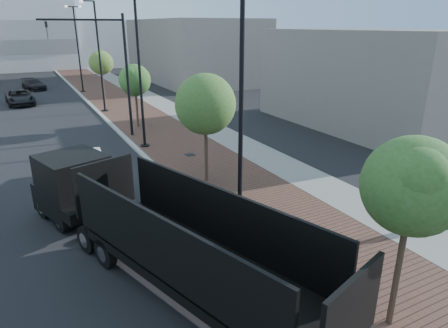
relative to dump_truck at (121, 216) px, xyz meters
name	(u,v)px	position (x,y,z in m)	size (l,w,h in m)	color
sidewalk	(121,98)	(7.03, 29.19, -1.22)	(7.00, 140.00, 0.12)	#4C2D23
concrete_strip	(147,96)	(9.73, 29.19, -1.21)	(2.40, 140.00, 0.13)	slate
curb	(87,101)	(3.53, 29.19, -1.21)	(0.30, 140.00, 0.14)	gray
dump_truck	(121,216)	(0.00, 0.00, 0.00)	(6.17, 13.32, 3.03)	black
white_sedan	(85,171)	(-0.17, 6.41, -0.48)	(1.69, 4.85, 1.60)	white
dark_car_mid	(20,97)	(-2.39, 30.68, -0.58)	(2.32, 5.03, 1.40)	black
dark_car_far	(34,84)	(-0.69, 40.10, -0.65)	(1.74, 4.28, 1.24)	black
pedestrian	(418,209)	(9.84, -3.88, -0.29)	(0.72, 0.47, 1.97)	black
streetlight_1	(238,118)	(4.02, -0.81, 3.07)	(1.44, 0.56, 9.21)	black
streetlight_2	(140,70)	(4.13, 11.19, 3.54)	(1.72, 0.56, 9.28)	black
streetlight_3	(99,62)	(4.02, 23.19, 3.07)	(1.44, 0.56, 9.21)	black
streetlight_4	(78,49)	(4.13, 35.19, 3.54)	(1.72, 0.56, 9.28)	black
traffic_mast	(112,63)	(3.23, 14.19, 3.71)	(5.09, 0.20, 8.00)	black
tree_0	(413,186)	(5.18, -6.78, 2.61)	(2.35, 2.30, 5.05)	#382619
tree_1	(206,104)	(5.18, 4.22, 2.58)	(2.82, 2.82, 5.28)	#382619
tree_2	(135,80)	(5.18, 16.22, 2.27)	(2.33, 2.27, 4.70)	#382619
tree_3	(101,63)	(5.18, 28.22, 2.55)	(2.38, 2.33, 5.00)	#382619
convention_center	(32,32)	(1.53, 74.19, 4.73)	(50.00, 30.00, 50.00)	#A7ACB1
commercial_block_ne	(193,50)	(19.53, 39.19, 2.72)	(12.00, 22.00, 8.00)	#67615C
commercial_block_e	(375,78)	(21.53, 9.19, 2.22)	(10.00, 16.00, 7.00)	#65605B
utility_cover_1	(312,242)	(5.93, -2.81, -1.15)	(0.50, 0.50, 0.02)	black
utility_cover_2	(190,155)	(5.93, 8.19, -1.15)	(0.50, 0.50, 0.02)	black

